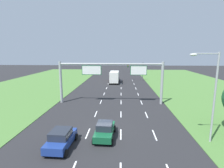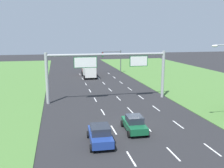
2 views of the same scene
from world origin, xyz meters
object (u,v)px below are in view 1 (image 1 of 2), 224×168
Objects in this scene: street_lamp at (211,90)px; sign_gantry at (111,74)px; box_truck at (115,76)px; traffic_light_mast at (136,68)px; car_lead_silver at (105,130)px; car_near_red at (61,139)px.

sign_gantry is at bearing 128.01° from street_lamp.
traffic_light_mast reaches higher than box_truck.
sign_gantry reaches higher than traffic_light_mast.
street_lamp is at bearing -0.08° from car_lead_silver.
box_truck is 0.49× the size of sign_gantry.
street_lamp reaches higher than car_lead_silver.
street_lamp is (3.56, -37.14, 1.21)m from traffic_light_mast.
sign_gantry is 3.08× the size of traffic_light_mast.
traffic_light_mast is at bearing 32.31° from box_truck.
traffic_light_mast reaches higher than car_near_red.
sign_gantry is 15.92m from street_lamp.
car_lead_silver is at bearing -88.74° from box_truck.
sign_gantry is 25.40m from traffic_light_mast.
car_near_red is 14.23m from street_lamp.
traffic_light_mast is (6.24, 24.60, -1.02)m from sign_gantry.
car_near_red is 40.14m from traffic_light_mast.
car_near_red is 15.20m from sign_gantry.
street_lamp is at bearing -51.99° from sign_gantry.
sign_gantry is (0.22, -20.63, 3.14)m from box_truck.
box_truck is at bearing -148.45° from traffic_light_mast.
box_truck is at bearing 86.61° from car_near_red.
traffic_light_mast is at bearing 75.77° from sign_gantry.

